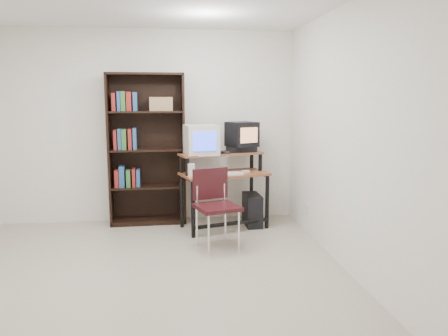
{
  "coord_description": "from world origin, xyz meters",
  "views": [
    {
      "loc": [
        0.3,
        -4.05,
        1.69
      ],
      "look_at": [
        0.93,
        1.1,
        0.86
      ],
      "focal_mm": 35.0,
      "sensor_mm": 36.0,
      "label": 1
    }
  ],
  "objects": [
    {
      "name": "keyboard",
      "position": [
        0.95,
        1.33,
        0.74
      ],
      "size": [
        0.5,
        0.28,
        0.03
      ],
      "primitive_type": "cube",
      "rotation": [
        0.0,
        0.0,
        0.15
      ],
      "color": "beige",
      "rests_on": "computer_desk"
    },
    {
      "name": "mousepad",
      "position": [
        1.25,
        1.48,
        0.72
      ],
      "size": [
        0.28,
        0.26,
        0.01
      ],
      "primitive_type": "cube",
      "rotation": [
        0.0,
        0.0,
        0.45
      ],
      "color": "black",
      "rests_on": "computer_desk"
    },
    {
      "name": "cd_spindle",
      "position": [
        0.99,
        1.5,
        0.99
      ],
      "size": [
        0.16,
        0.16,
        0.05
      ],
      "primitive_type": "cylinder",
      "rotation": [
        0.0,
        0.0,
        0.38
      ],
      "color": "#26262B",
      "rests_on": "computer_desk"
    },
    {
      "name": "mouse",
      "position": [
        1.25,
        1.47,
        0.74
      ],
      "size": [
        0.12,
        0.1,
        0.03
      ],
      "primitive_type": "cube",
      "rotation": [
        0.0,
        0.0,
        0.49
      ],
      "color": "white",
      "rests_on": "mousepad"
    },
    {
      "name": "computer_desk",
      "position": [
        0.97,
        1.49,
        0.68
      ],
      "size": [
        1.2,
        0.82,
        0.98
      ],
      "rotation": [
        0.0,
        0.0,
        0.27
      ],
      "color": "brown",
      "rests_on": "floor"
    },
    {
      "name": "back_wall",
      "position": [
        0.0,
        2.0,
        1.3
      ],
      "size": [
        4.0,
        0.01,
        2.6
      ],
      "primitive_type": "cube",
      "color": "white",
      "rests_on": "floor"
    },
    {
      "name": "vcr",
      "position": [
        1.23,
        1.68,
        1.01
      ],
      "size": [
        0.4,
        0.31,
        0.08
      ],
      "primitive_type": "cube",
      "rotation": [
        0.0,
        0.0,
        0.16
      ],
      "color": "black",
      "rests_on": "computer_desk"
    },
    {
      "name": "right_wall",
      "position": [
        2.0,
        0.0,
        1.3
      ],
      "size": [
        0.01,
        4.0,
        2.6
      ],
      "primitive_type": "cube",
      "color": "white",
      "rests_on": "floor"
    },
    {
      "name": "wall_outlet",
      "position": [
        1.99,
        1.15,
        0.3
      ],
      "size": [
        0.02,
        0.08,
        0.12
      ],
      "primitive_type": "cube",
      "color": "beige",
      "rests_on": "right_wall"
    },
    {
      "name": "crt_monitor",
      "position": [
        0.68,
        1.52,
        1.16
      ],
      "size": [
        0.46,
        0.46,
        0.38
      ],
      "rotation": [
        0.0,
        0.0,
        0.16
      ],
      "color": "beige",
      "rests_on": "computer_desk"
    },
    {
      "name": "school_chair",
      "position": [
        0.78,
        0.76,
        0.55
      ],
      "size": [
        0.56,
        0.56,
        0.89
      ],
      "rotation": [
        0.0,
        0.0,
        0.3
      ],
      "color": "black",
      "rests_on": "floor"
    },
    {
      "name": "pc_tower",
      "position": [
        1.36,
        1.55,
        0.21
      ],
      "size": [
        0.21,
        0.45,
        0.42
      ],
      "primitive_type": "cube",
      "rotation": [
        0.0,
        0.0,
        0.02
      ],
      "color": "black",
      "rests_on": "floor"
    },
    {
      "name": "bookshelf",
      "position": [
        -0.03,
        1.86,
        1.02
      ],
      "size": [
        1.02,
        0.37,
        2.02
      ],
      "rotation": [
        0.0,
        0.0,
        0.03
      ],
      "color": "black",
      "rests_on": "floor"
    },
    {
      "name": "front_wall",
      "position": [
        0.0,
        -2.0,
        1.3
      ],
      "size": [
        4.0,
        0.01,
        2.6
      ],
      "primitive_type": "cube",
      "color": "white",
      "rests_on": "floor"
    },
    {
      "name": "floor",
      "position": [
        0.0,
        0.0,
        -0.01
      ],
      "size": [
        4.0,
        4.0,
        0.01
      ],
      "primitive_type": "cube",
      "color": "#BCB39C",
      "rests_on": "ground"
    },
    {
      "name": "crt_tv",
      "position": [
        1.24,
        1.69,
        1.21
      ],
      "size": [
        0.45,
        0.45,
        0.33
      ],
      "rotation": [
        0.0,
        0.0,
        0.41
      ],
      "color": "black",
      "rests_on": "vcr"
    },
    {
      "name": "desk_speaker",
      "position": [
        0.54,
        1.28,
        0.8
      ],
      "size": [
        0.09,
        0.08,
        0.17
      ],
      "primitive_type": "cube",
      "rotation": [
        0.0,
        0.0,
        0.11
      ],
      "color": "beige",
      "rests_on": "computer_desk"
    }
  ]
}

